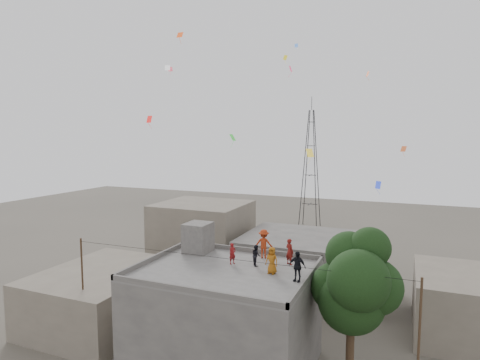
# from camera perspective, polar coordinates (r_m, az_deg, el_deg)

# --- Properties ---
(main_building) EXTENTS (10.00, 8.00, 6.10)m
(main_building) POSITION_cam_1_polar(r_m,az_deg,el_deg) (25.30, -2.12, -19.17)
(main_building) COLOR #4E4C49
(main_building) RESTS_ON ground
(parapet) EXTENTS (10.00, 8.00, 0.30)m
(parapet) POSITION_cam_1_polar(r_m,az_deg,el_deg) (24.11, -2.16, -12.27)
(parapet) COLOR #4E4C49
(parapet) RESTS_ON main_building
(stair_head_box) EXTENTS (1.60, 1.80, 2.00)m
(stair_head_box) POSITION_cam_1_polar(r_m,az_deg,el_deg) (27.50, -5.98, -8.15)
(stair_head_box) COLOR #4E4C49
(stair_head_box) RESTS_ON main_building
(neighbor_west) EXTENTS (8.00, 10.00, 4.00)m
(neighbor_west) POSITION_cam_1_polar(r_m,az_deg,el_deg) (32.92, -18.87, -15.35)
(neighbor_west) COLOR #675D51
(neighbor_west) RESTS_ON ground
(neighbor_north) EXTENTS (12.00, 9.00, 5.00)m
(neighbor_north) POSITION_cam_1_polar(r_m,az_deg,el_deg) (37.35, 10.00, -11.71)
(neighbor_north) COLOR #4E4C49
(neighbor_north) RESTS_ON ground
(neighbor_northwest) EXTENTS (9.00, 8.00, 7.00)m
(neighbor_northwest) POSITION_cam_1_polar(r_m,az_deg,el_deg) (42.94, -5.33, -7.90)
(neighbor_northwest) COLOR #675D51
(neighbor_northwest) RESTS_ON ground
(neighbor_east) EXTENTS (7.00, 8.00, 4.40)m
(neighbor_east) POSITION_cam_1_polar(r_m,az_deg,el_deg) (33.18, 29.76, -15.29)
(neighbor_east) COLOR #675D51
(neighbor_east) RESTS_ON ground
(tree) EXTENTS (4.90, 4.60, 9.10)m
(tree) POSITION_cam_1_polar(r_m,az_deg,el_deg) (22.83, 16.09, -13.97)
(tree) COLOR black
(tree) RESTS_ON ground
(utility_line) EXTENTS (20.12, 0.62, 7.40)m
(utility_line) POSITION_cam_1_polar(r_m,az_deg,el_deg) (23.76, -2.31, -18.86)
(utility_line) COLOR black
(utility_line) RESTS_ON ground
(transmission_tower) EXTENTS (2.97, 2.97, 20.01)m
(transmission_tower) POSITION_cam_1_polar(r_m,az_deg,el_deg) (62.46, 9.99, 1.57)
(transmission_tower) COLOR black
(transmission_tower) RESTS_ON ground
(person_red_adult) EXTENTS (0.70, 0.62, 1.60)m
(person_red_adult) POSITION_cam_1_polar(r_m,az_deg,el_deg) (25.04, 7.06, -10.07)
(person_red_adult) COLOR maroon
(person_red_adult) RESTS_ON main_building
(person_orange_child) EXTENTS (0.81, 0.59, 1.54)m
(person_orange_child) POSITION_cam_1_polar(r_m,az_deg,el_deg) (23.35, 4.55, -11.32)
(person_orange_child) COLOR #9A5411
(person_orange_child) RESTS_ON main_building
(person_dark_child) EXTENTS (0.75, 0.79, 1.28)m
(person_dark_child) POSITION_cam_1_polar(r_m,az_deg,el_deg) (24.71, 2.33, -10.63)
(person_dark_child) COLOR black
(person_dark_child) RESTS_ON main_building
(person_dark_adult) EXTENTS (1.02, 0.55, 1.66)m
(person_dark_adult) POSITION_cam_1_polar(r_m,az_deg,el_deg) (22.28, 8.13, -12.05)
(person_dark_adult) COLOR black
(person_dark_adult) RESTS_ON main_building
(person_orange_adult) EXTENTS (1.31, 0.91, 1.86)m
(person_orange_adult) POSITION_cam_1_polar(r_m,az_deg,el_deg) (26.15, 3.40, -9.03)
(person_orange_adult) COLOR #992D11
(person_orange_adult) RESTS_ON main_building
(person_red_child) EXTENTS (0.50, 0.56, 1.29)m
(person_red_child) POSITION_cam_1_polar(r_m,az_deg,el_deg) (24.98, -1.08, -10.42)
(person_red_child) COLOR maroon
(person_red_child) RESTS_ON main_building
(kites) EXTENTS (18.35, 15.63, 12.09)m
(kites) POSITION_cam_1_polar(r_m,az_deg,el_deg) (29.61, 3.85, 11.27)
(kites) COLOR #FF1E1A
(kites) RESTS_ON ground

